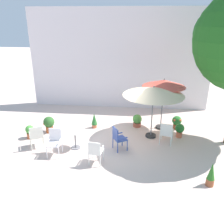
{
  "coord_description": "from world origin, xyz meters",
  "views": [
    {
      "loc": [
        0.97,
        -8.65,
        4.69
      ],
      "look_at": [
        0.0,
        0.51,
        1.03
      ],
      "focal_mm": 38.75,
      "sensor_mm": 36.0,
      "label": 1
    }
  ],
  "objects": [
    {
      "name": "potted_plant_4",
      "position": [
        2.8,
        0.59,
        0.34
      ],
      "size": [
        0.38,
        0.37,
        0.59
      ],
      "color": "#C06040",
      "rests_on": "ground"
    },
    {
      "name": "patio_umbrella_0",
      "position": [
        1.63,
        0.51,
        1.96
      ],
      "size": [
        2.42,
        2.42,
        2.19
      ],
      "color": "#2D2D2D",
      "rests_on": "ground"
    },
    {
      "name": "potted_plant_5",
      "position": [
        1.05,
        1.45,
        0.3
      ],
      "size": [
        0.41,
        0.41,
        0.57
      ],
      "color": "#AB523A",
      "rests_on": "ground"
    },
    {
      "name": "potted_plant_6",
      "position": [
        -2.72,
        0.47,
        0.41
      ],
      "size": [
        0.47,
        0.47,
        0.71
      ],
      "color": "#AC552C",
      "rests_on": "ground"
    },
    {
      "name": "potted_plant_1",
      "position": [
        2.8,
        1.38,
        0.35
      ],
      "size": [
        0.42,
        0.42,
        0.61
      ],
      "color": "#A3552F",
      "rests_on": "ground"
    },
    {
      "name": "potted_plant_3",
      "position": [
        -0.86,
        1.12,
        0.36
      ],
      "size": [
        0.27,
        0.27,
        0.68
      ],
      "color": "#D16947",
      "rests_on": "ground"
    },
    {
      "name": "potted_plant_2",
      "position": [
        -3.31,
        -0.15,
        0.3
      ],
      "size": [
        0.35,
        0.35,
        0.56
      ],
      "color": "#BA5934",
      "rests_on": "ground"
    },
    {
      "name": "patio_chair_1",
      "position": [
        -2.71,
        -0.89,
        0.54
      ],
      "size": [
        0.66,
        0.65,
        0.92
      ],
      "color": "silver",
      "rests_on": "ground"
    },
    {
      "name": "patio_chair_3",
      "position": [
        2.18,
        -0.07,
        0.51
      ],
      "size": [
        0.58,
        0.59,
        0.91
      ],
      "color": "white",
      "rests_on": "ground"
    },
    {
      "name": "ground_plane",
      "position": [
        0.0,
        0.0,
        0.0
      ],
      "size": [
        60.0,
        60.0,
        0.0
      ],
      "primitive_type": "plane",
      "color": "beige"
    },
    {
      "name": "potted_plant_0",
      "position": [
        3.24,
        -2.49,
        0.38
      ],
      "size": [
        0.23,
        0.23,
        0.78
      ],
      "color": "#9A5232",
      "rests_on": "ground"
    },
    {
      "name": "villa_facade",
      "position": [
        0.0,
        4.04,
        2.58
      ],
      "size": [
        9.41,
        0.3,
        5.15
      ],
      "primitive_type": "cube",
      "color": "white",
      "rests_on": "ground"
    },
    {
      "name": "patio_umbrella_1",
      "position": [
        2.1,
        1.4,
        2.04
      ],
      "size": [
        1.83,
        1.83,
        2.28
      ],
      "color": "#2D2D2D",
      "rests_on": "ground"
    },
    {
      "name": "patio_chair_0",
      "position": [
        -1.88,
        -1.25,
        0.55
      ],
      "size": [
        0.48,
        0.51,
        0.97
      ],
      "color": "white",
      "rests_on": "ground"
    },
    {
      "name": "patio_chair_4",
      "position": [
        0.36,
        -0.7,
        0.52
      ],
      "size": [
        0.6,
        0.62,
        0.91
      ],
      "color": "#324B9B",
      "rests_on": "ground"
    },
    {
      "name": "cafe_table_0",
      "position": [
        -1.26,
        -0.75,
        0.5
      ],
      "size": [
        0.67,
        0.67,
        0.72
      ],
      "color": "white",
      "rests_on": "ground"
    },
    {
      "name": "patio_chair_2",
      "position": [
        -0.32,
        -1.73,
        0.52
      ],
      "size": [
        0.48,
        0.53,
        0.89
      ],
      "color": "white",
      "rests_on": "ground"
    }
  ]
}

